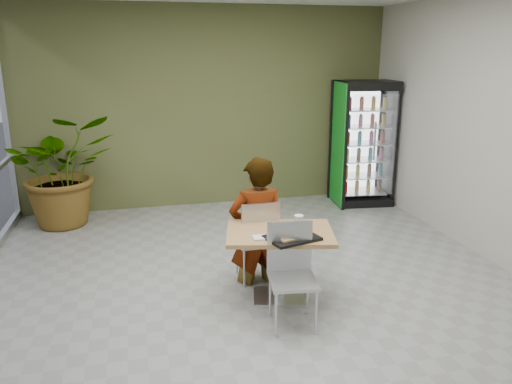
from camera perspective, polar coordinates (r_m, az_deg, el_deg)
The scene contains 12 objects.
ground at distance 5.32m, azimuth 0.40°, elevation -12.12°, with size 7.00×7.00×0.00m, color gray.
room_envelope at distance 4.78m, azimuth 0.44°, elevation 5.05°, with size 6.00×7.00×3.20m, color #B8B7A6, non-canonical shape.
dining_table at distance 5.10m, azimuth 2.71°, elevation -6.73°, with size 1.20×0.96×0.75m.
chair_far at distance 5.46m, azimuth 0.27°, elevation -4.97°, with size 0.43×0.43×0.95m.
chair_near at distance 4.71m, azimuth 4.03°, elevation -8.38°, with size 0.48×0.48×0.97m.
seated_woman at distance 5.50m, azimuth 0.13°, elevation -4.76°, with size 0.63×0.41×1.72m, color black.
pizza_plate at distance 5.09m, azimuth 2.40°, elevation -4.03°, with size 0.27×0.20×0.03m.
soda_cup at distance 5.02m, azimuth 4.91°, elevation -3.59°, with size 0.09×0.09×0.16m.
napkin_stack at distance 4.83m, azimuth 0.43°, elevation -5.23°, with size 0.13×0.13×0.02m, color silver.
cafeteria_tray at distance 4.82m, azimuth 4.15°, elevation -5.24°, with size 0.48×0.35×0.03m, color black.
beverage_fridge at distance 8.47m, azimuth 12.20°, elevation 5.46°, with size 1.00×0.81×2.03m.
potted_plant at distance 7.78m, azimuth -21.24°, elevation 2.35°, with size 1.48×1.27×1.64m, color #3B6E2C.
Camera 1 is at (-1.15, -4.55, 2.50)m, focal length 35.00 mm.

